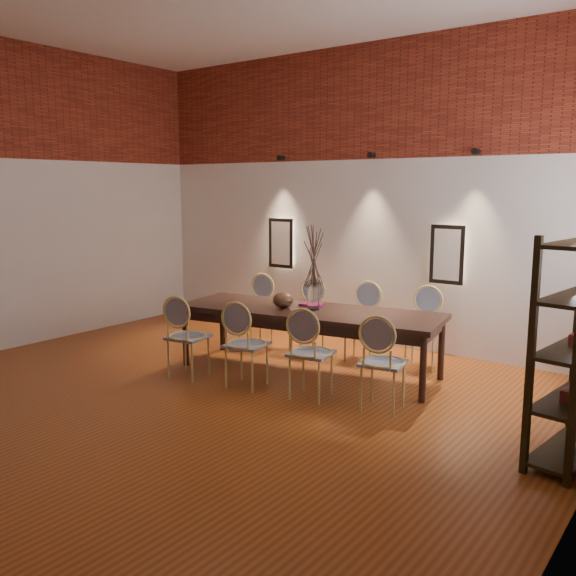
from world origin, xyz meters
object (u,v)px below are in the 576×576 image
Objects in this scene: chair_near_d at (383,362)px; chair_far_b at (307,317)px; chair_near_b at (246,344)px; vase at (313,297)px; chair_far_c at (362,323)px; bowl at (283,300)px; chair_near_c at (311,353)px; book at (312,305)px; chair_far_d at (423,329)px; shelving_rack at (576,350)px; dining_table at (308,341)px; chair_near_a at (188,337)px; chair_far_a at (255,312)px.

chair_far_b is (-1.76, 1.25, 0.00)m from chair_near_d.
vase reaches higher than chair_near_b.
bowl is at bearing 50.06° from chair_far_c.
chair_far_c is (-1.01, 1.38, 0.00)m from chair_near_d.
chair_far_c is (-0.27, 1.52, 0.00)m from chair_near_c.
chair_near_c reaches higher than book.
chair_far_c is at bearing 63.68° from chair_near_b.
chair_near_d is (0.75, 0.13, 0.00)m from chair_near_c.
vase is (0.30, 0.83, 0.43)m from chair_near_b.
chair_far_c is at bearing 116.32° from chair_near_d.
chair_near_b is 1.00× the size of chair_far_d.
shelving_rack reaches higher than chair_near_b.
chair_far_b is at bearing 105.16° from bowl.
chair_far_b is at bearing 0.00° from chair_far_c.
shelving_rack is (2.73, -1.49, 0.43)m from chair_far_c.
chair_far_c and chair_far_d have the same top height.
chair_far_b is 3.62× the size of book.
chair_near_b is at bearing -99.11° from book.
shelving_rack is at bearing 148.65° from chair_far_b.
chair_near_c is at bearing 0.00° from chair_near_b.
book is (-0.32, -0.64, 0.30)m from chair_far_c.
bowl is (0.22, -0.79, 0.37)m from chair_far_b.
chair_near_d is at bearing -16.50° from bowl.
chair_near_b is at bearing -109.79° from vase.
book is at bearing 53.49° from bowl.
chair_near_d and chair_far_d have the same top height.
dining_table is 0.56m from bowl.
chair_near_b is 0.52× the size of shelving_rack.
chair_near_a is at bearing -128.67° from book.
chair_near_a and chair_near_c have the same top height.
chair_far_a is (-1.01, 1.38, 0.00)m from chair_near_b.
chair_far_d is at bearing 33.97° from dining_table.
chair_far_c is 1.13m from bowl.
chair_near_d is 1.40m from vase.
chair_far_c is (0.24, 0.82, 0.09)m from dining_table.
chair_near_c and chair_near_d have the same top height.
chair_far_a and chair_far_d have the same top height.
chair_near_b is 3.24m from shelving_rack.
chair_far_d is 3.62× the size of book.
book is 3.17m from shelving_rack.
shelving_rack is (2.46, 0.02, 0.43)m from chair_near_c.
dining_table is 3.24× the size of chair_near_a.
shelving_rack is at bearing -15.68° from book.
chair_far_b is at bearing 90.00° from chair_near_b.
dining_table is 0.86m from chair_far_c.
book is at bearing 25.77° from chair_far_d.
chair_far_d is (1.50, 0.26, 0.00)m from chair_far_b.
chair_far_b is at bearing 130.01° from book.
chair_far_a is at bearing 145.51° from bowl.
chair_near_d is 2.16m from chair_far_b.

